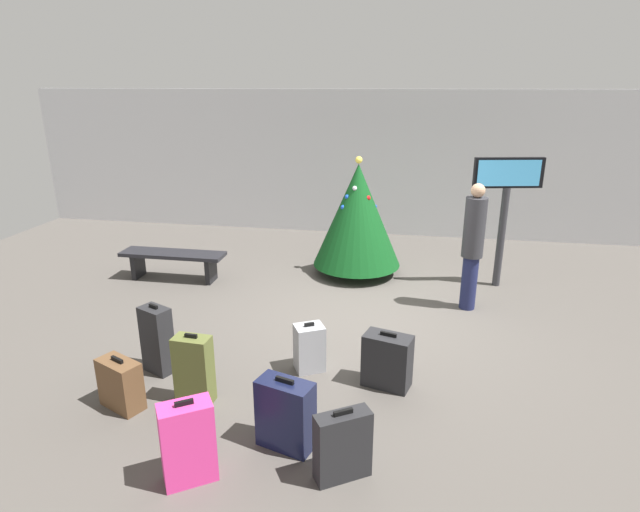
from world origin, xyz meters
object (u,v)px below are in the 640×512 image
at_px(suitcase_1, 157,340).
at_px(suitcase_2, 309,348).
at_px(flight_info_kiosk, 506,196).
at_px(suitcase_4, 194,370).
at_px(traveller_0, 473,244).
at_px(holiday_tree, 358,215).
at_px(suitcase_7, 343,446).
at_px(waiting_bench, 173,259).
at_px(suitcase_5, 121,384).
at_px(suitcase_3, 188,443).
at_px(suitcase_6, 286,414).
at_px(suitcase_0, 387,361).

bearing_deg(suitcase_1, suitcase_2, 11.19).
xyz_separation_m(flight_info_kiosk, suitcase_4, (-3.56, -3.96, -1.13)).
xyz_separation_m(traveller_0, suitcase_4, (-3.00, -2.94, -0.62)).
distance_m(holiday_tree, suitcase_7, 5.00).
bearing_deg(suitcase_1, waiting_bench, 112.00).
xyz_separation_m(suitcase_1, suitcase_4, (0.66, -0.50, -0.03)).
bearing_deg(suitcase_4, suitcase_2, 38.68).
distance_m(holiday_tree, suitcase_5, 4.82).
bearing_deg(suitcase_1, holiday_tree, 62.60).
bearing_deg(suitcase_3, suitcase_6, 38.78).
bearing_deg(holiday_tree, suitcase_1, -117.40).
xyz_separation_m(suitcase_1, suitcase_3, (1.06, -1.56, -0.03)).
distance_m(suitcase_4, suitcase_7, 1.84).
relative_size(suitcase_0, suitcase_2, 1.08).
xyz_separation_m(flight_info_kiosk, suitcase_2, (-2.51, -3.13, -1.22)).
xyz_separation_m(traveller_0, suitcase_5, (-3.71, -3.16, -0.73)).
relative_size(suitcase_0, suitcase_5, 1.14).
bearing_deg(traveller_0, waiting_bench, 175.90).
bearing_deg(waiting_bench, suitcase_0, -35.19).
bearing_deg(suitcase_3, suitcase_1, 124.14).
height_order(suitcase_0, suitcase_2, suitcase_0).
relative_size(holiday_tree, flight_info_kiosk, 0.97).
distance_m(suitcase_0, suitcase_5, 2.79).
relative_size(waiting_bench, suitcase_3, 2.30).
xyz_separation_m(suitcase_1, suitcase_6, (1.75, -1.01, -0.06)).
relative_size(holiday_tree, suitcase_7, 3.10).
relative_size(traveller_0, suitcase_4, 2.39).
height_order(suitcase_1, suitcase_6, suitcase_1).
distance_m(suitcase_0, suitcase_1, 2.60).
height_order(traveller_0, suitcase_0, traveller_0).
distance_m(flight_info_kiosk, suitcase_7, 5.27).
xyz_separation_m(waiting_bench, suitcase_6, (2.87, -3.79, -0.04)).
height_order(suitcase_1, suitcase_7, suitcase_1).
bearing_deg(suitcase_1, suitcase_5, -93.92).
relative_size(traveller_0, suitcase_1, 2.24).
height_order(traveller_0, suitcase_5, traveller_0).
xyz_separation_m(suitcase_3, suitcase_5, (-1.11, 0.84, -0.10)).
xyz_separation_m(flight_info_kiosk, suitcase_6, (-2.47, -4.47, -1.17)).
bearing_deg(suitcase_5, suitcase_3, -37.24).
bearing_deg(suitcase_2, suitcase_7, -69.68).
bearing_deg(traveller_0, suitcase_5, -139.56).
distance_m(holiday_tree, suitcase_1, 4.13).
relative_size(suitcase_0, suitcase_7, 0.97).
height_order(traveller_0, suitcase_1, traveller_0).
bearing_deg(suitcase_2, traveller_0, 47.05).
xyz_separation_m(suitcase_0, suitcase_7, (-0.29, -1.47, 0.01)).
distance_m(suitcase_1, suitcase_3, 1.89).
relative_size(suitcase_4, suitcase_7, 1.19).
distance_m(suitcase_2, suitcase_4, 1.34).
bearing_deg(suitcase_0, suitcase_2, 168.89).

